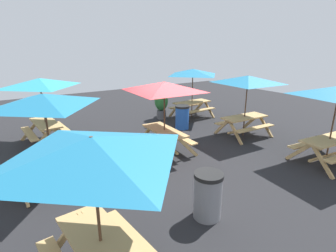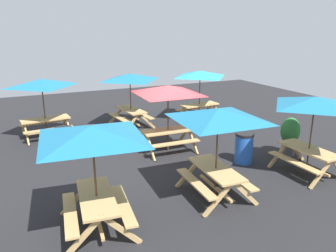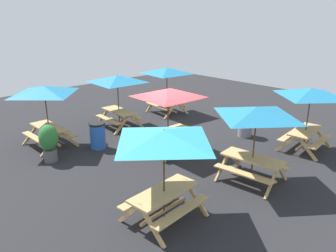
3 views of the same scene
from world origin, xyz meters
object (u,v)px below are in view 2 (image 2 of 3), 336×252
object	(u,v)px
picnic_table_6	(200,77)
picnic_table_1	(314,108)
picnic_table_5	(218,121)
potted_plant_0	(290,134)
picnic_table_3	(93,140)
picnic_table_4	(42,87)
picnic_table_0	(130,81)
picnic_table_2	(168,95)
trash_bin_blue	(244,148)
trash_bin_gray	(64,141)

from	to	relation	value
picnic_table_6	picnic_table_1	bearing A→B (deg)	-95.14
picnic_table_5	potted_plant_0	distance (m)	4.24
picnic_table_3	picnic_table_4	size ratio (longest dim) A/B	1.20
picnic_table_3	potted_plant_0	size ratio (longest dim) A/B	2.17
picnic_table_0	picnic_table_2	distance (m)	3.42
picnic_table_2	picnic_table_4	size ratio (longest dim) A/B	1.21
picnic_table_2	trash_bin_blue	bearing A→B (deg)	-46.78
picnic_table_3	trash_bin_blue	distance (m)	5.50
picnic_table_4	picnic_table_5	distance (m)	7.61
picnic_table_1	picnic_table_4	xyz separation A→B (m)	(-6.77, -6.63, 0.00)
picnic_table_0	trash_bin_blue	distance (m)	5.90
picnic_table_1	picnic_table_2	world-z (taller)	same
trash_bin_blue	picnic_table_4	bearing A→B (deg)	-134.50
picnic_table_3	picnic_table_4	bearing A→B (deg)	-170.70
picnic_table_2	picnic_table_6	world-z (taller)	same
trash_bin_blue	picnic_table_1	bearing A→B (deg)	39.81
trash_bin_blue	picnic_table_5	bearing A→B (deg)	-53.75
picnic_table_2	trash_bin_blue	distance (m)	3.01
picnic_table_1	trash_bin_gray	xyz separation A→B (m)	(-4.46, -6.25, -1.49)
trash_bin_gray	potted_plant_0	xyz separation A→B (m)	(3.11, 6.86, 0.24)
picnic_table_4	trash_bin_gray	size ratio (longest dim) A/B	2.38
picnic_table_1	trash_bin_gray	world-z (taller)	picnic_table_1
picnic_table_1	potted_plant_0	size ratio (longest dim) A/B	1.80
picnic_table_0	picnic_table_1	xyz separation A→B (m)	(6.81, 3.12, 0.00)
picnic_table_3	trash_bin_blue	xyz separation A→B (m)	(-1.62, 5.04, -1.49)
picnic_table_4	trash_bin_gray	bearing A→B (deg)	-86.41
picnic_table_4	picnic_table_6	bearing A→B (deg)	-8.38
picnic_table_1	trash_bin_gray	size ratio (longest dim) A/B	2.38
picnic_table_2	potted_plant_0	xyz separation A→B (m)	(2.05, 3.54, -1.26)
picnic_table_0	picnic_table_3	xyz separation A→B (m)	(6.99, -3.12, 0.00)
picnic_table_0	picnic_table_4	distance (m)	3.51
picnic_table_3	picnic_table_5	distance (m)	3.04
picnic_table_1	potted_plant_0	world-z (taller)	picnic_table_1
picnic_table_0	picnic_table_5	distance (m)	6.84
picnic_table_2	picnic_table_5	xyz separation A→B (m)	(3.43, -0.27, 0.00)
picnic_table_0	picnic_table_4	size ratio (longest dim) A/B	1.00
picnic_table_6	trash_bin_gray	distance (m)	6.80
picnic_table_4	potted_plant_0	bearing A→B (deg)	-42.49
picnic_table_6	picnic_table_5	bearing A→B (deg)	-121.30
trash_bin_gray	picnic_table_5	bearing A→B (deg)	34.21
picnic_table_4	picnic_table_5	world-z (taller)	same
picnic_table_4	picnic_table_5	xyz separation A→B (m)	(6.80, 3.43, 0.00)
picnic_table_6	trash_bin_gray	world-z (taller)	picnic_table_6
picnic_table_1	picnic_table_3	bearing A→B (deg)	-89.69
picnic_table_4	potted_plant_0	xyz separation A→B (m)	(5.42, 7.23, -1.26)
picnic_table_1	trash_bin_blue	xyz separation A→B (m)	(-1.44, -1.20, -1.49)
picnic_table_2	trash_bin_gray	bearing A→B (deg)	163.95
picnic_table_1	picnic_table_4	world-z (taller)	same
picnic_table_4	potted_plant_0	world-z (taller)	picnic_table_4
trash_bin_gray	potted_plant_0	world-z (taller)	potted_plant_0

